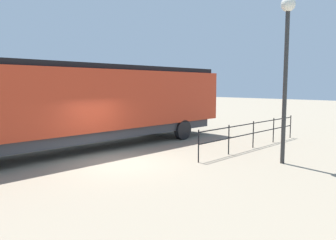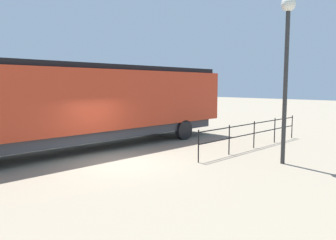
% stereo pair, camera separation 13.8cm
% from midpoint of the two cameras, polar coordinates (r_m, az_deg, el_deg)
% --- Properties ---
extents(ground_plane, '(120.00, 120.00, 0.00)m').
position_cam_midpoint_polar(ground_plane, '(13.05, -8.86, -7.38)').
color(ground_plane, gray).
extents(locomotive, '(3.17, 16.09, 3.97)m').
position_cam_midpoint_polar(locomotive, '(16.07, -12.75, 3.17)').
color(locomotive, red).
rests_on(locomotive, ground_plane).
extents(lamp_post, '(0.53, 0.53, 6.26)m').
position_cam_midpoint_polar(lamp_post, '(13.30, 19.67, 11.91)').
color(lamp_post, '#2D2D2D').
rests_on(lamp_post, ground_plane).
extents(platform_fence, '(0.05, 8.46, 1.30)m').
position_cam_midpoint_polar(platform_fence, '(16.29, 14.41, -1.80)').
color(platform_fence, black).
rests_on(platform_fence, ground_plane).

